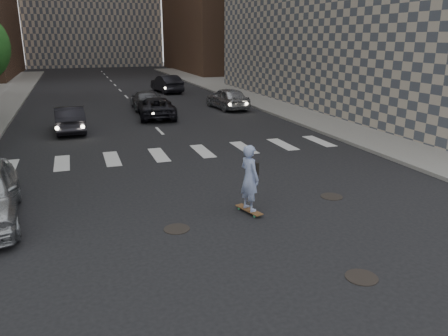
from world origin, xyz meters
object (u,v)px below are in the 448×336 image
Objects in this scene: traffic_car_a at (70,119)px; traffic_car_e at (167,84)px; traffic_car_b at (145,100)px; traffic_car_d at (227,98)px; skateboarder at (250,178)px; traffic_car_c at (156,107)px.

traffic_car_a is 17.72m from traffic_car_e.
traffic_car_d reaches higher than traffic_car_b.
traffic_car_b is at bearing 73.15° from skateboarder.
traffic_car_d is at bearing 93.41° from traffic_car_e.
traffic_car_b is at bearing -130.57° from traffic_car_a.
traffic_car_c reaches higher than traffic_car_b.
traffic_car_a reaches higher than traffic_car_c.
traffic_car_e is (-2.11, 10.92, 0.03)m from traffic_car_d.
skateboarder is at bearing 75.34° from traffic_car_e.
traffic_car_a is at bearing 93.31° from skateboarder.
skateboarder reaches higher than traffic_car_d.
traffic_car_c is at bearing 67.92° from traffic_car_e.
traffic_car_b is 1.00× the size of traffic_car_d.
traffic_car_a is (-4.88, 13.77, -0.38)m from skateboarder.
traffic_car_a is at bearing 53.61° from traffic_car_b.
traffic_car_c is (0.11, -3.71, 0.01)m from traffic_car_b.
traffic_car_c is (5.22, 2.69, -0.04)m from traffic_car_a.
skateboarder reaches higher than traffic_car_c.
traffic_car_a is 0.89× the size of traffic_car_e.
traffic_car_d is at bearing -154.80° from traffic_car_c.
traffic_car_e reaches higher than traffic_car_a.
skateboarder is 0.43× the size of traffic_car_e.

